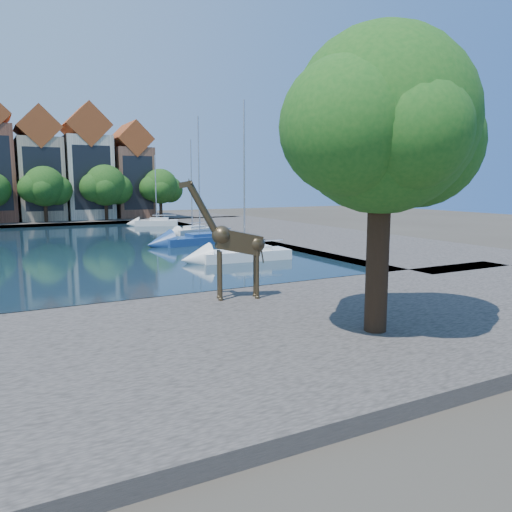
% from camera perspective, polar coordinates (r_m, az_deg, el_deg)
% --- Properties ---
extents(ground, '(160.00, 160.00, 0.00)m').
position_cam_1_polar(ground, '(23.61, -16.13, -6.21)').
color(ground, '#38332B').
rests_on(ground, ground).
extents(water_basin, '(38.00, 50.00, 0.08)m').
position_cam_1_polar(water_basin, '(47.01, -22.21, 0.71)').
color(water_basin, black).
rests_on(water_basin, ground).
extents(near_quay, '(50.00, 14.00, 0.50)m').
position_cam_1_polar(near_quay, '(17.02, -11.19, -10.87)').
color(near_quay, '#554E4A').
rests_on(near_quay, ground).
extents(far_quay, '(60.00, 16.00, 0.50)m').
position_cam_1_polar(far_quay, '(78.76, -24.63, 3.58)').
color(far_quay, '#554E4A').
rests_on(far_quay, ground).
extents(right_quay, '(14.00, 52.00, 0.50)m').
position_cam_1_polar(right_quay, '(55.30, 4.48, 2.60)').
color(right_quay, '#554E4A').
rests_on(right_quay, ground).
extents(plane_tree, '(8.32, 6.40, 10.62)m').
position_cam_1_polar(plane_tree, '(18.19, 14.51, 13.98)').
color(plane_tree, '#332114').
rests_on(plane_tree, near_quay).
extents(townhouse_east_inner, '(5.94, 9.18, 15.79)m').
position_cam_1_polar(townhouse_east_inner, '(78.72, -23.50, 9.11)').
color(townhouse_east_inner, tan).
rests_on(townhouse_east_inner, far_quay).
extents(townhouse_east_mid, '(6.43, 9.18, 16.65)m').
position_cam_1_polar(townhouse_east_mid, '(79.53, -18.78, 9.61)').
color(townhouse_east_mid, beige).
rests_on(townhouse_east_mid, far_quay).
extents(townhouse_east_end, '(5.44, 9.18, 14.43)m').
position_cam_1_polar(townhouse_east_end, '(80.83, -14.15, 9.06)').
color(townhouse_east_end, brown).
rests_on(townhouse_east_end, far_quay).
extents(far_tree_mid_east, '(7.02, 5.40, 7.52)m').
position_cam_1_polar(far_tree_mid_east, '(73.23, -22.95, 7.20)').
color(far_tree_mid_east, '#332114').
rests_on(far_tree_mid_east, far_quay).
extents(far_tree_east, '(7.54, 5.80, 7.84)m').
position_cam_1_polar(far_tree_east, '(74.38, -16.76, 7.60)').
color(far_tree_east, '#332114').
rests_on(far_tree_east, far_quay).
extents(far_tree_far_east, '(6.76, 5.20, 7.36)m').
position_cam_1_polar(far_tree_far_east, '(76.36, -10.82, 7.70)').
color(far_tree_far_east, '#332114').
rests_on(far_tree_far_east, far_quay).
extents(giraffe_statue, '(3.75, 1.34, 5.42)m').
position_cam_1_polar(giraffe_statue, '(22.73, -2.69, 1.67)').
color(giraffe_statue, '#3C301E').
rests_on(giraffe_statue, near_quay).
extents(sailboat_right_a, '(6.92, 2.88, 11.61)m').
position_cam_1_polar(sailboat_right_a, '(37.23, -1.32, 0.42)').
color(sailboat_right_a, white).
rests_on(sailboat_right_a, water_basin).
extents(sailboat_right_b, '(7.64, 3.46, 11.77)m').
position_cam_1_polar(sailboat_right_b, '(47.42, -6.42, 2.05)').
color(sailboat_right_b, navy).
rests_on(sailboat_right_b, water_basin).
extents(sailboat_right_c, '(5.46, 3.64, 10.33)m').
position_cam_1_polar(sailboat_right_c, '(55.63, -7.29, 2.99)').
color(sailboat_right_c, silver).
rests_on(sailboat_right_c, water_basin).
extents(sailboat_right_d, '(5.91, 3.85, 9.33)m').
position_cam_1_polar(sailboat_right_d, '(68.30, -11.29, 3.91)').
color(sailboat_right_d, silver).
rests_on(sailboat_right_d, water_basin).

